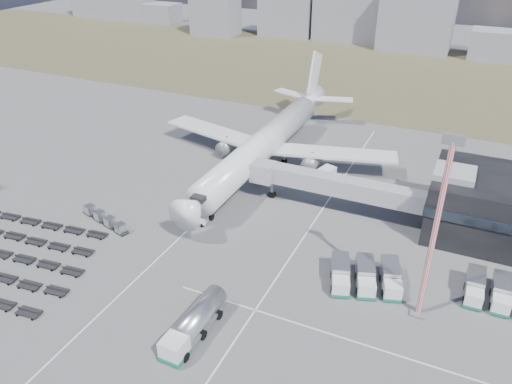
% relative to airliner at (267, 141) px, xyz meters
% --- Properties ---
extents(ground, '(420.00, 420.00, 0.00)m').
position_rel_airliner_xyz_m(ground, '(0.00, -32.38, -5.29)').
color(ground, '#565659').
rests_on(ground, ground).
extents(grass_strip, '(420.00, 90.00, 0.01)m').
position_rel_airliner_xyz_m(grass_strip, '(0.00, 77.62, -5.29)').
color(grass_strip, '#49472C').
rests_on(grass_strip, ground).
extents(lane_markings, '(47.12, 110.00, 0.01)m').
position_rel_airliner_xyz_m(lane_markings, '(9.77, -29.38, -5.29)').
color(lane_markings, silver).
rests_on(lane_markings, ground).
extents(jet_bridge, '(30.30, 3.80, 7.05)m').
position_rel_airliner_xyz_m(jet_bridge, '(15.90, -11.95, -0.24)').
color(jet_bridge, '#939399').
rests_on(jet_bridge, ground).
extents(airliner, '(51.59, 64.53, 17.62)m').
position_rel_airliner_xyz_m(airliner, '(0.00, 0.00, 0.00)').
color(airliner, silver).
rests_on(airliner, ground).
extents(skyline, '(311.73, 26.32, 22.65)m').
position_rel_airliner_xyz_m(skyline, '(14.69, 117.75, 4.15)').
color(skyline, gray).
rests_on(skyline, ground).
extents(fuel_tanker, '(3.16, 11.39, 3.66)m').
position_rel_airliner_xyz_m(fuel_tanker, '(11.08, -47.37, -3.46)').
color(fuel_tanker, silver).
rests_on(fuel_tanker, ground).
extents(pushback_tug, '(3.75, 2.54, 1.54)m').
position_rel_airliner_xyz_m(pushback_tug, '(-1.65, -25.32, -4.52)').
color(pushback_tug, silver).
rests_on(pushback_tug, ground).
extents(catering_truck, '(4.18, 6.58, 2.81)m').
position_rel_airliner_xyz_m(catering_truck, '(13.06, -3.42, -3.86)').
color(catering_truck, silver).
rests_on(catering_truck, ground).
extents(service_trucks_near, '(10.97, 9.49, 2.83)m').
position_rel_airliner_xyz_m(service_trucks_near, '(27.69, -29.35, -3.76)').
color(service_trucks_near, silver).
rests_on(service_trucks_near, ground).
extents(uld_row, '(11.20, 4.56, 1.56)m').
position_rel_airliner_xyz_m(uld_row, '(-15.58, -31.79, -4.36)').
color(uld_row, black).
rests_on(uld_row, ground).
extents(floodlight_mast, '(2.31, 1.92, 24.93)m').
position_rel_airliner_xyz_m(floodlight_mast, '(35.41, -32.17, 7.20)').
color(floodlight_mast, red).
rests_on(floodlight_mast, ground).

